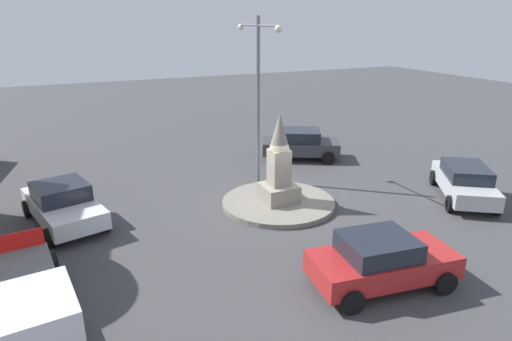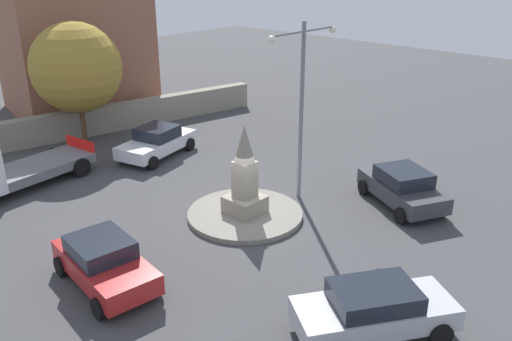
% 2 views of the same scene
% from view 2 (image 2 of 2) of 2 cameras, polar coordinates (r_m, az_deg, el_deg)
% --- Properties ---
extents(ground_plane, '(80.00, 80.00, 0.00)m').
position_cam_2_polar(ground_plane, '(20.43, -1.18, -4.95)').
color(ground_plane, '#424244').
extents(traffic_island, '(4.41, 4.41, 0.19)m').
position_cam_2_polar(traffic_island, '(20.39, -1.19, -4.71)').
color(traffic_island, gray).
rests_on(traffic_island, ground).
extents(monument, '(1.30, 1.30, 3.48)m').
position_cam_2_polar(monument, '(19.75, -1.22, -0.85)').
color(monument, gray).
rests_on(monument, traffic_island).
extents(streetlamp, '(3.86, 0.28, 7.08)m').
position_cam_2_polar(streetlamp, '(20.60, 4.96, 8.25)').
color(streetlamp, slate).
rests_on(streetlamp, ground).
extents(car_dark_grey_passing, '(3.40, 4.29, 1.53)m').
position_cam_2_polar(car_dark_grey_passing, '(21.78, 15.46, -1.71)').
color(car_dark_grey_passing, '#38383D').
rests_on(car_dark_grey_passing, ground).
extents(car_red_far_side, '(2.38, 4.14, 1.49)m').
position_cam_2_polar(car_red_far_side, '(16.82, -16.02, -9.43)').
color(car_red_far_side, '#B22323').
rests_on(car_red_far_side, ground).
extents(car_white_near_island, '(4.54, 2.86, 1.49)m').
position_cam_2_polar(car_white_near_island, '(26.58, -10.61, 3.08)').
color(car_white_near_island, silver).
rests_on(car_white_near_island, ground).
extents(car_silver_approaching, '(4.44, 3.74, 1.43)m').
position_cam_2_polar(car_silver_approaching, '(14.66, 12.59, -14.34)').
color(car_silver_approaching, '#B7BABF').
rests_on(car_silver_approaching, ground).
extents(truck_white_waiting, '(6.25, 2.99, 2.28)m').
position_cam_2_polar(truck_white_waiting, '(24.28, -25.86, -0.02)').
color(truck_white_waiting, silver).
rests_on(truck_white_waiting, ground).
extents(stone_boundary_wall, '(17.91, 4.18, 1.48)m').
position_cam_2_polar(stone_boundary_wall, '(31.12, -15.20, 5.51)').
color(stone_boundary_wall, gray).
rests_on(stone_boundary_wall, ground).
extents(corner_building, '(9.02, 8.93, 9.08)m').
position_cam_2_polar(corner_building, '(35.24, -19.11, 13.36)').
color(corner_building, '#935B47').
rests_on(corner_building, ground).
extents(tree_near_wall, '(4.60, 4.60, 6.27)m').
position_cam_2_polar(tree_near_wall, '(28.83, -18.78, 10.42)').
color(tree_near_wall, brown).
rests_on(tree_near_wall, ground).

